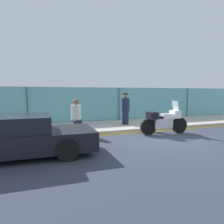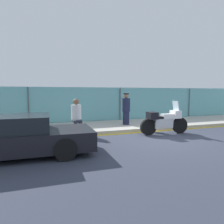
{
  "view_description": "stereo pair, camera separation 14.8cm",
  "coord_description": "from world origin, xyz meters",
  "px_view_note": "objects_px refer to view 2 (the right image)",
  "views": [
    {
      "loc": [
        -4.65,
        -6.74,
        1.82
      ],
      "look_at": [
        -1.64,
        1.41,
        0.98
      ],
      "focal_mm": 32.0,
      "sensor_mm": 36.0,
      "label": 1
    },
    {
      "loc": [
        -4.51,
        -6.79,
        1.82
      ],
      "look_at": [
        -1.64,
        1.41,
        0.98
      ],
      "focal_mm": 32.0,
      "sensor_mm": 36.0,
      "label": 2
    }
  ],
  "objects_px": {
    "officer_standing": "(126,109)",
    "parked_car_left_down_street": "(9,137)",
    "fire_hydrant": "(19,126)",
    "person_seated_on_curb": "(76,113)",
    "motorcycle": "(164,121)"
  },
  "relations": [
    {
      "from": "motorcycle",
      "to": "person_seated_on_curb",
      "type": "xyz_separation_m",
      "value": [
        -3.62,
        1.27,
        0.34
      ]
    },
    {
      "from": "fire_hydrant",
      "to": "motorcycle",
      "type": "bearing_deg",
      "value": -12.44
    },
    {
      "from": "person_seated_on_curb",
      "to": "parked_car_left_down_street",
      "type": "distance_m",
      "value": 3.39
    },
    {
      "from": "officer_standing",
      "to": "fire_hydrant",
      "type": "relative_size",
      "value": 2.4
    },
    {
      "from": "motorcycle",
      "to": "fire_hydrant",
      "type": "relative_size",
      "value": 3.31
    },
    {
      "from": "officer_standing",
      "to": "fire_hydrant",
      "type": "height_order",
      "value": "officer_standing"
    },
    {
      "from": "officer_standing",
      "to": "parked_car_left_down_street",
      "type": "distance_m",
      "value": 6.05
    },
    {
      "from": "motorcycle",
      "to": "fire_hydrant",
      "type": "height_order",
      "value": "motorcycle"
    },
    {
      "from": "officer_standing",
      "to": "fire_hydrant",
      "type": "distance_m",
      "value": 5.14
    },
    {
      "from": "person_seated_on_curb",
      "to": "parked_car_left_down_street",
      "type": "relative_size",
      "value": 0.31
    },
    {
      "from": "parked_car_left_down_street",
      "to": "fire_hydrant",
      "type": "distance_m",
      "value": 2.5
    },
    {
      "from": "parked_car_left_down_street",
      "to": "fire_hydrant",
      "type": "xyz_separation_m",
      "value": [
        -0.02,
        2.5,
        -0.08
      ]
    },
    {
      "from": "officer_standing",
      "to": "fire_hydrant",
      "type": "xyz_separation_m",
      "value": [
        -5.05,
        -0.84,
        -0.49
      ]
    },
    {
      "from": "person_seated_on_curb",
      "to": "fire_hydrant",
      "type": "height_order",
      "value": "person_seated_on_curb"
    },
    {
      "from": "fire_hydrant",
      "to": "parked_car_left_down_street",
      "type": "bearing_deg",
      "value": -89.64
    }
  ]
}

